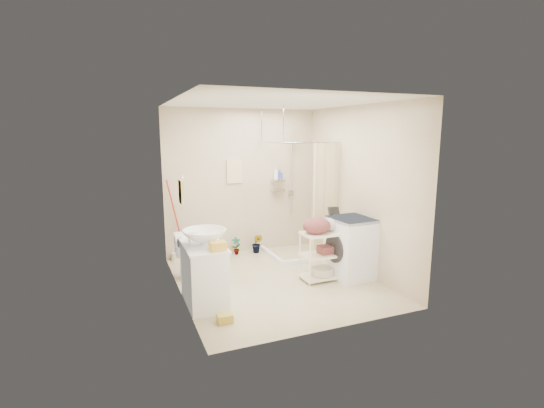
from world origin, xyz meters
The scene contains 23 objects.
floor centered at (0.00, 0.00, 0.00)m, with size 3.20×3.20×0.00m, color beige.
ceiling centered at (0.00, 0.00, 2.60)m, with size 2.80×3.20×0.04m, color silver.
wall_back centered at (0.00, 1.60, 1.30)m, with size 2.80×0.04×2.60m, color beige.
wall_front centered at (0.00, -1.60, 1.30)m, with size 2.80×0.04×2.60m, color beige.
wall_left centered at (-1.40, 0.00, 1.30)m, with size 0.04×3.20×2.60m, color beige.
wall_right centered at (1.40, 0.00, 1.30)m, with size 0.04×3.20×2.60m, color beige.
vanity centered at (-1.16, -0.37, 0.39)m, with size 0.50×0.89×0.79m, color white.
sink centered at (-1.13, -0.36, 0.88)m, with size 0.55×0.55×0.19m, color white.
counter_basket centered at (-1.05, -0.69, 0.84)m, with size 0.19×0.15×0.11m, color gold.
floor_basket centered at (-1.06, -0.99, 0.07)m, with size 0.26×0.20×0.14m, color gold.
toilet centered at (-1.04, 0.59, 0.35)m, with size 0.39×0.68×0.69m, color white.
mop centered at (-1.25, 1.52, 0.70)m, with size 0.13×0.13×1.41m, color #B03021, non-canonical shape.
potted_plant_a centered at (-0.18, 1.45, 0.16)m, with size 0.17×0.11×0.32m, color #925C34.
potted_plant_b centered at (0.21, 1.40, 0.18)m, with size 0.19×0.16×0.35m, color brown.
hanging_towel centered at (-0.15, 1.58, 1.50)m, with size 0.28×0.03×0.42m, color beige.
towel_ring centered at (-1.38, -0.20, 1.47)m, with size 0.04×0.22×0.34m, color #EDDB86, non-canonical shape.
tp_holder centered at (-1.36, 0.05, 0.72)m, with size 0.08×0.12×0.14m, color white, non-canonical shape.
shower centered at (0.85, 1.05, 1.05)m, with size 1.10×1.10×2.10m, color white, non-canonical shape.
shampoo_bottle_a centered at (0.63, 1.53, 1.44)m, with size 0.09×0.09×0.24m, color white.
shampoo_bottle_b centered at (0.71, 1.53, 1.41)m, with size 0.08×0.08×0.18m, color #3549A2.
washing_machine centered at (1.14, -0.27, 0.46)m, with size 0.63×0.65×0.92m, color white.
laundry_rack centered at (0.66, -0.21, 0.44)m, with size 0.64×0.37×0.88m, color white, non-canonical shape.
ironing_board centered at (1.04, -0.05, 0.54)m, with size 0.31×0.09×1.08m, color black, non-canonical shape.
Camera 1 is at (-2.15, -5.16, 2.19)m, focal length 26.00 mm.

